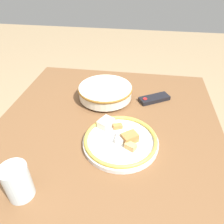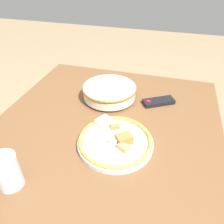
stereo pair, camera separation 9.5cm
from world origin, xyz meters
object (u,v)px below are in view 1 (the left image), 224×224
noodle_bowl (105,92)px  tv_remote (154,99)px  drinking_glass (18,182)px  food_plate (120,140)px

noodle_bowl → tv_remote: size_ratio=1.67×
drinking_glass → tv_remote: bearing=145.7°
noodle_bowl → food_plate: noodle_bowl is taller
drinking_glass → food_plate: bearing=134.1°
tv_remote → drinking_glass: (0.59, -0.40, 0.05)m
food_plate → drinking_glass: size_ratio=2.40×
noodle_bowl → tv_remote: bearing=94.9°
food_plate → tv_remote: (-0.32, 0.13, -0.01)m
food_plate → tv_remote: size_ratio=1.81×
tv_remote → drinking_glass: drinking_glass is taller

